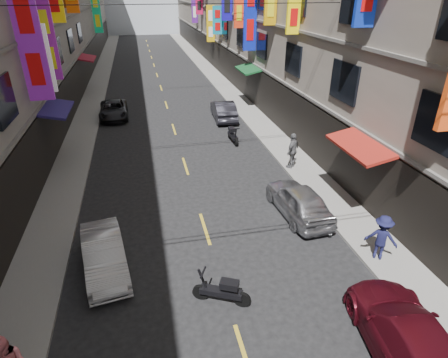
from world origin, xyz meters
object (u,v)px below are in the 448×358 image
car_left_mid (104,255)px  pedestrian_rnear (382,237)px  scooter_far_right (233,135)px  pedestrian_rfar (293,151)px  car_left_far (114,110)px  car_right_far (223,110)px  car_right_mid (299,200)px  scooter_crossing (222,291)px  car_right_near (410,340)px

car_left_mid → pedestrian_rnear: bearing=-18.6°
scooter_far_right → car_left_mid: bearing=53.1°
pedestrian_rnear → pedestrian_rfar: bearing=-50.9°
car_left_far → scooter_far_right: bearing=-43.6°
car_left_mid → pedestrian_rfar: bearing=24.7°
car_left_mid → car_right_far: size_ratio=0.91×
scooter_far_right → car_right_mid: car_right_mid is taller
scooter_crossing → car_right_near: (4.17, -2.94, 0.25)m
car_right_far → pedestrian_rfar: size_ratio=2.18×
car_right_near → scooter_far_right: bearing=-79.0°
car_left_mid → car_right_near: car_right_near is taller
scooter_crossing → car_right_far: (3.92, 17.38, 0.23)m
scooter_far_right → pedestrian_rnear: pedestrian_rnear is taller
car_left_mid → car_right_mid: size_ratio=0.92×
car_right_mid → pedestrian_rnear: bearing=111.3°
pedestrian_rnear → car_left_mid: bearing=28.1°
car_right_mid → car_right_far: car_right_mid is taller
car_left_far → car_right_mid: size_ratio=1.06×
car_left_far → car_right_mid: 17.28m
car_right_near → car_right_mid: 7.08m
pedestrian_rnear → car_right_near: bearing=104.8°
scooter_far_right → pedestrian_rnear: bearing=97.4°
scooter_far_right → car_left_far: car_left_far is taller
car_left_far → car_right_mid: car_right_mid is taller
car_right_near → pedestrian_rfar: (1.40, 11.31, 0.36)m
scooter_far_right → car_right_mid: (0.68, -8.68, 0.24)m
car_left_far → pedestrian_rfar: size_ratio=2.26×
scooter_far_right → car_left_mid: size_ratio=0.49×
car_left_mid → car_left_far: bearing=82.2°
car_left_far → pedestrian_rnear: (9.57, -18.69, 0.36)m
pedestrian_rfar → pedestrian_rnear: bearing=49.2°
car_left_far → pedestrian_rnear: pedestrian_rnear is taller
scooter_far_right → pedestrian_rnear: size_ratio=1.08×
scooter_crossing → scooter_far_right: (3.49, 12.81, 0.00)m
car_left_far → car_right_near: size_ratio=0.89×
car_left_mid → pedestrian_rnear: size_ratio=2.22×
pedestrian_rfar → car_left_mid: bearing=-8.5°
scooter_far_right → car_right_far: 4.59m
pedestrian_rnear → pedestrian_rfar: 7.61m
scooter_far_right → car_right_mid: 8.71m
car_left_mid → car_left_far: (-0.31, 17.11, -0.02)m
pedestrian_rfar → scooter_far_right: bearing=-107.0°
car_left_mid → car_right_mid: car_right_mid is taller
car_left_mid → pedestrian_rfar: 10.91m
scooter_crossing → car_right_far: bearing=13.6°
car_left_mid → pedestrian_rnear: 9.40m
car_left_mid → scooter_crossing: bearing=-42.5°
car_right_far → car_left_mid: bearing=66.7°
car_right_mid → car_left_mid: bearing=9.6°
car_right_far → pedestrian_rfar: (1.65, -9.01, 0.38)m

